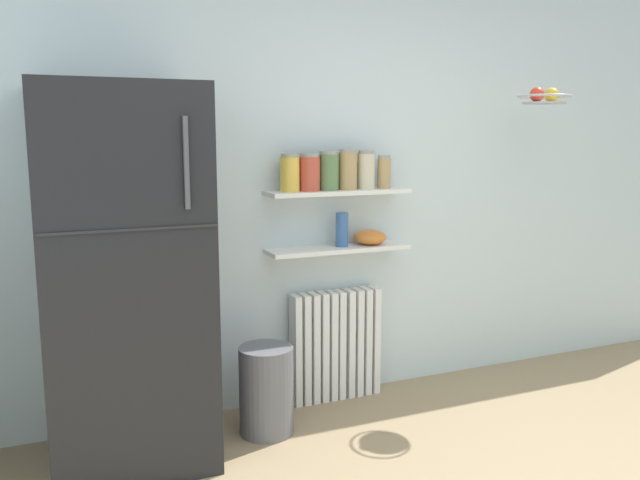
{
  "coord_description": "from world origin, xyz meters",
  "views": [
    {
      "loc": [
        -1.63,
        -1.57,
        1.61
      ],
      "look_at": [
        -0.27,
        1.6,
        1.05
      ],
      "focal_mm": 36.69,
      "sensor_mm": 36.0,
      "label": 1
    }
  ],
  "objects_px": {
    "refrigerator": "(123,279)",
    "storage_jar_2": "(329,171)",
    "storage_jar_4": "(366,170)",
    "shelf_bowl": "(370,237)",
    "storage_jar_5": "(384,172)",
    "trash_bin": "(266,390)",
    "hanging_fruit_basket": "(545,97)",
    "storage_jar_0": "(290,173)",
    "vase": "(342,230)",
    "storage_jar_3": "(348,170)",
    "radiator": "(336,345)",
    "storage_jar_1": "(310,173)"
  },
  "relations": [
    {
      "from": "refrigerator",
      "to": "shelf_bowl",
      "type": "xyz_separation_m",
      "value": [
        1.47,
        0.25,
        0.07
      ]
    },
    {
      "from": "storage_jar_0",
      "to": "shelf_bowl",
      "type": "relative_size",
      "value": 1.09
    },
    {
      "from": "refrigerator",
      "to": "storage_jar_1",
      "type": "distance_m",
      "value": 1.2
    },
    {
      "from": "storage_jar_0",
      "to": "storage_jar_4",
      "type": "height_order",
      "value": "storage_jar_4"
    },
    {
      "from": "radiator",
      "to": "storage_jar_5",
      "type": "relative_size",
      "value": 3.41
    },
    {
      "from": "storage_jar_3",
      "to": "storage_jar_4",
      "type": "height_order",
      "value": "storage_jar_3"
    },
    {
      "from": "storage_jar_4",
      "to": "hanging_fruit_basket",
      "type": "relative_size",
      "value": 0.71
    },
    {
      "from": "storage_jar_0",
      "to": "storage_jar_5",
      "type": "relative_size",
      "value": 1.09
    },
    {
      "from": "storage_jar_4",
      "to": "shelf_bowl",
      "type": "distance_m",
      "value": 0.41
    },
    {
      "from": "radiator",
      "to": "storage_jar_4",
      "type": "bearing_deg",
      "value": -9.4
    },
    {
      "from": "trash_bin",
      "to": "shelf_bowl",
      "type": "bearing_deg",
      "value": 18.91
    },
    {
      "from": "storage_jar_1",
      "to": "trash_bin",
      "type": "relative_size",
      "value": 0.44
    },
    {
      "from": "storage_jar_5",
      "to": "trash_bin",
      "type": "xyz_separation_m",
      "value": [
        -0.85,
        -0.26,
        -1.14
      ]
    },
    {
      "from": "radiator",
      "to": "storage_jar_1",
      "type": "distance_m",
      "value": 1.07
    },
    {
      "from": "refrigerator",
      "to": "storage_jar_4",
      "type": "distance_m",
      "value": 1.54
    },
    {
      "from": "storage_jar_4",
      "to": "hanging_fruit_basket",
      "type": "xyz_separation_m",
      "value": [
        1.07,
        -0.27,
        0.43
      ]
    },
    {
      "from": "storage_jar_1",
      "to": "storage_jar_3",
      "type": "distance_m",
      "value": 0.24
    },
    {
      "from": "vase",
      "to": "storage_jar_4",
      "type": "bearing_deg",
      "value": 0.0
    },
    {
      "from": "storage_jar_1",
      "to": "storage_jar_3",
      "type": "height_order",
      "value": "storage_jar_3"
    },
    {
      "from": "storage_jar_3",
      "to": "storage_jar_5",
      "type": "distance_m",
      "value": 0.24
    },
    {
      "from": "storage_jar_0",
      "to": "storage_jar_4",
      "type": "bearing_deg",
      "value": 0.0
    },
    {
      "from": "refrigerator",
      "to": "radiator",
      "type": "height_order",
      "value": "refrigerator"
    },
    {
      "from": "refrigerator",
      "to": "storage_jar_2",
      "type": "distance_m",
      "value": 1.31
    },
    {
      "from": "storage_jar_0",
      "to": "radiator",
      "type": "bearing_deg",
      "value": 5.68
    },
    {
      "from": "storage_jar_4",
      "to": "storage_jar_2",
      "type": "bearing_deg",
      "value": 180.0
    },
    {
      "from": "storage_jar_4",
      "to": "hanging_fruit_basket",
      "type": "bearing_deg",
      "value": -14.39
    },
    {
      "from": "storage_jar_2",
      "to": "storage_jar_4",
      "type": "height_order",
      "value": "same"
    },
    {
      "from": "vase",
      "to": "shelf_bowl",
      "type": "bearing_deg",
      "value": 0.0
    },
    {
      "from": "storage_jar_0",
      "to": "storage_jar_5",
      "type": "height_order",
      "value": "storage_jar_0"
    },
    {
      "from": "storage_jar_0",
      "to": "storage_jar_3",
      "type": "xyz_separation_m",
      "value": [
        0.36,
        0.0,
        0.01
      ]
    },
    {
      "from": "storage_jar_1",
      "to": "trash_bin",
      "type": "height_order",
      "value": "storage_jar_1"
    },
    {
      "from": "radiator",
      "to": "vase",
      "type": "xyz_separation_m",
      "value": [
        0.02,
        -0.03,
        0.72
      ]
    },
    {
      "from": "refrigerator",
      "to": "radiator",
      "type": "xyz_separation_m",
      "value": [
        1.26,
        0.28,
        -0.58
      ]
    },
    {
      "from": "hanging_fruit_basket",
      "to": "storage_jar_2",
      "type": "bearing_deg",
      "value": 168.18
    },
    {
      "from": "shelf_bowl",
      "to": "trash_bin",
      "type": "bearing_deg",
      "value": -161.09
    },
    {
      "from": "storage_jar_2",
      "to": "hanging_fruit_basket",
      "type": "distance_m",
      "value": 1.41
    },
    {
      "from": "storage_jar_2",
      "to": "trash_bin",
      "type": "height_order",
      "value": "storage_jar_2"
    },
    {
      "from": "storage_jar_3",
      "to": "trash_bin",
      "type": "xyz_separation_m",
      "value": [
        -0.61,
        -0.26,
        -1.16
      ]
    },
    {
      "from": "storage_jar_0",
      "to": "storage_jar_4",
      "type": "xyz_separation_m",
      "value": [
        0.48,
        0.0,
        0.01
      ]
    },
    {
      "from": "vase",
      "to": "storage_jar_1",
      "type": "bearing_deg",
      "value": 180.0
    },
    {
      "from": "hanging_fruit_basket",
      "to": "storage_jar_0",
      "type": "bearing_deg",
      "value": 169.98
    },
    {
      "from": "radiator",
      "to": "trash_bin",
      "type": "height_order",
      "value": "radiator"
    },
    {
      "from": "refrigerator",
      "to": "storage_jar_1",
      "type": "height_order",
      "value": "refrigerator"
    },
    {
      "from": "hanging_fruit_basket",
      "to": "vase",
      "type": "bearing_deg",
      "value": 167.41
    },
    {
      "from": "refrigerator",
      "to": "storage_jar_4",
      "type": "bearing_deg",
      "value": 9.76
    },
    {
      "from": "storage_jar_4",
      "to": "trash_bin",
      "type": "bearing_deg",
      "value": -160.35
    },
    {
      "from": "radiator",
      "to": "storage_jar_1",
      "type": "xyz_separation_m",
      "value": [
        -0.18,
        -0.03,
        1.06
      ]
    },
    {
      "from": "storage_jar_2",
      "to": "storage_jar_5",
      "type": "distance_m",
      "value": 0.36
    },
    {
      "from": "storage_jar_1",
      "to": "storage_jar_4",
      "type": "bearing_deg",
      "value": 0.0
    },
    {
      "from": "storage_jar_0",
      "to": "storage_jar_2",
      "type": "xyz_separation_m",
      "value": [
        0.24,
        0.0,
        0.01
      ]
    }
  ]
}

